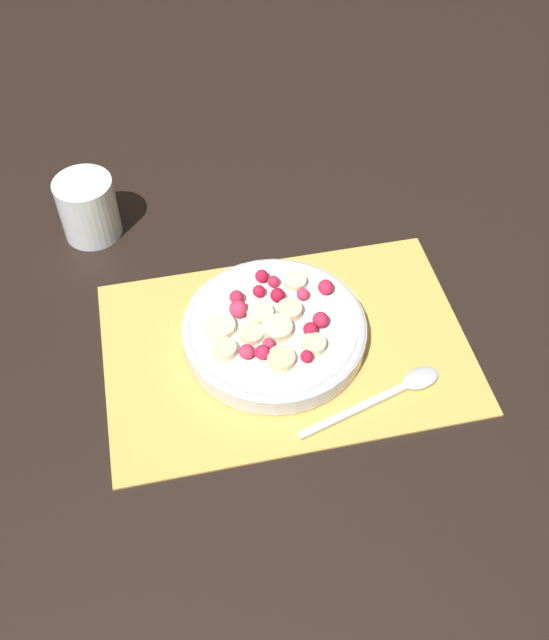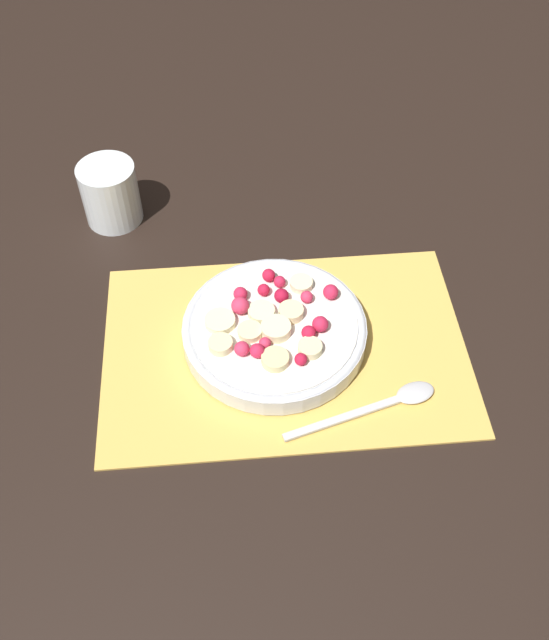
# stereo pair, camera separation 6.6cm
# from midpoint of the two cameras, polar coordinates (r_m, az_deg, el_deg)

# --- Properties ---
(ground_plane) EXTENTS (3.00, 3.00, 0.00)m
(ground_plane) POSITION_cam_midpoint_polar(r_m,az_deg,el_deg) (0.87, -1.23, -2.35)
(ground_plane) COLOR black
(placemat) EXTENTS (0.44, 0.29, 0.01)m
(placemat) POSITION_cam_midpoint_polar(r_m,az_deg,el_deg) (0.87, -1.24, -2.23)
(placemat) COLOR #E0B251
(placemat) RESTS_ON ground_plane
(fruit_bowl) EXTENTS (0.22, 0.22, 0.05)m
(fruit_bowl) POSITION_cam_midpoint_polar(r_m,az_deg,el_deg) (0.86, -2.22, -0.84)
(fruit_bowl) COLOR silver
(fruit_bowl) RESTS_ON placemat
(spoon) EXTENTS (0.18, 0.07, 0.01)m
(spoon) POSITION_cam_midpoint_polar(r_m,az_deg,el_deg) (0.83, 7.72, -5.56)
(spoon) COLOR silver
(spoon) RESTS_ON placemat
(drinking_glass) EXTENTS (0.08, 0.08, 0.09)m
(drinking_glass) POSITION_cam_midpoint_polar(r_m,az_deg,el_deg) (1.02, -16.51, 8.52)
(drinking_glass) COLOR white
(drinking_glass) RESTS_ON ground_plane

